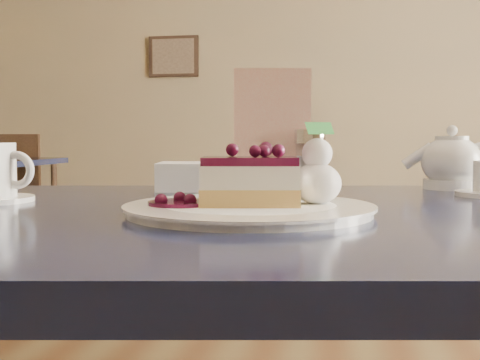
% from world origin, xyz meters
% --- Properties ---
extents(main_table, '(1.40, 1.06, 0.80)m').
position_xyz_m(main_table, '(0.05, 0.01, 0.71)').
color(main_table, '#111935').
rests_on(main_table, ground).
extents(dessert_plate, '(0.32, 0.32, 0.01)m').
position_xyz_m(dessert_plate, '(0.06, -0.04, 0.80)').
color(dessert_plate, white).
rests_on(dessert_plate, main_table).
extents(cheesecake_slice, '(0.14, 0.11, 0.06)m').
position_xyz_m(cheesecake_slice, '(0.06, -0.04, 0.84)').
color(cheesecake_slice, '#DAAA59').
rests_on(cheesecake_slice, dessert_plate).
extents(whipped_cream, '(0.07, 0.07, 0.06)m').
position_xyz_m(whipped_cream, '(0.15, -0.01, 0.84)').
color(whipped_cream, white).
rests_on(whipped_cream, dessert_plate).
extents(berry_sauce, '(0.08, 0.08, 0.01)m').
position_xyz_m(berry_sauce, '(-0.03, -0.06, 0.81)').
color(berry_sauce, '#42052C').
rests_on(berry_sauce, dessert_plate).
extents(tea_set, '(0.22, 0.26, 0.11)m').
position_xyz_m(tea_set, '(0.40, 0.39, 0.84)').
color(tea_set, white).
rests_on(tea_set, main_table).
extents(menu_card, '(0.15, 0.06, 0.23)m').
position_xyz_m(menu_card, '(0.04, 0.35, 0.91)').
color(menu_card, beige).
rests_on(menu_card, main_table).
extents(sugar_shaker, '(0.06, 0.06, 0.12)m').
position_xyz_m(sugar_shaker, '(0.12, 0.35, 0.86)').
color(sugar_shaker, white).
rests_on(sugar_shaker, main_table).
extents(napkin_stack, '(0.15, 0.15, 0.05)m').
position_xyz_m(napkin_stack, '(-0.11, 0.31, 0.82)').
color(napkin_stack, white).
rests_on(napkin_stack, main_table).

